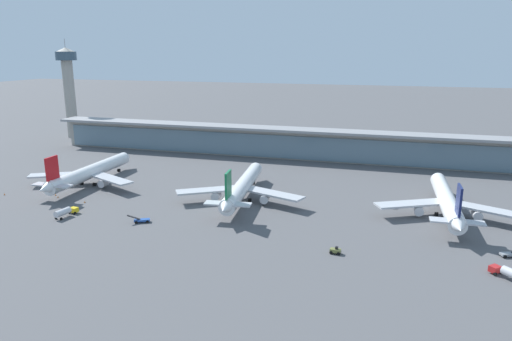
# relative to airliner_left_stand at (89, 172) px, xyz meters

# --- Properties ---
(ground_plane) EXTENTS (1200.00, 1200.00, 0.00)m
(ground_plane) POSITION_rel_airliner_left_stand_xyz_m (65.16, -4.61, -4.99)
(ground_plane) COLOR #515154
(airliner_left_stand) EXTENTS (45.77, 59.44, 15.85)m
(airliner_left_stand) POSITION_rel_airliner_left_stand_xyz_m (0.00, 0.00, 0.00)
(airliner_left_stand) COLOR white
(airliner_left_stand) RESTS_ON ground
(airliner_centre_stand) EXTENTS (45.49, 59.51, 15.85)m
(airliner_centre_stand) POSITION_rel_airliner_left_stand_xyz_m (64.63, -1.88, 0.00)
(airliner_centre_stand) COLOR white
(airliner_centre_stand) RESTS_ON ground
(airliner_right_stand) EXTENTS (45.75, 59.47, 15.85)m
(airliner_right_stand) POSITION_rel_airliner_left_stand_xyz_m (132.73, 1.85, 0.00)
(airliner_right_stand) COLOR white
(airliner_right_stand) RESTS_ON ground
(service_truck_near_nose_grey) EXTENTS (6.86, 3.55, 2.70)m
(service_truck_near_nose_grey) POSITION_rel_airliner_left_stand_xyz_m (146.18, -27.20, -4.18)
(service_truck_near_nose_grey) COLOR gray
(service_truck_near_nose_grey) RESTS_ON ground
(service_truck_under_wing_yellow) EXTENTS (3.40, 8.81, 2.95)m
(service_truck_under_wing_yellow) POSITION_rel_airliner_left_stand_xyz_m (15.62, -34.80, -3.28)
(service_truck_under_wing_yellow) COLOR yellow
(service_truck_under_wing_yellow) RESTS_ON ground
(service_truck_mid_apron_red) EXTENTS (7.68, 7.66, 2.95)m
(service_truck_mid_apron_red) POSITION_rel_airliner_left_stand_xyz_m (143.14, -41.39, -3.28)
(service_truck_mid_apron_red) COLOR #B21E1E
(service_truck_mid_apron_red) RESTS_ON ground
(service_truck_by_tail_olive) EXTENTS (2.98, 1.91, 2.05)m
(service_truck_by_tail_olive) POSITION_rel_airliner_left_stand_xyz_m (102.48, -38.39, -4.12)
(service_truck_by_tail_olive) COLOR olive
(service_truck_by_tail_olive) RESTS_ON ground
(service_truck_on_taxiway_blue) EXTENTS (6.66, 4.33, 2.70)m
(service_truck_on_taxiway_blue) POSITION_rel_airliner_left_stand_xyz_m (41.60, -32.44, -4.18)
(service_truck_on_taxiway_blue) COLOR #234C9E
(service_truck_on_taxiway_blue) RESTS_ON ground
(service_truck_at_far_stand_white) EXTENTS (1.81, 2.92, 2.05)m
(service_truck_at_far_stand_white) POSITION_rel_airliner_left_stand_xyz_m (116.00, 5.16, -4.12)
(service_truck_at_far_stand_white) COLOR silver
(service_truck_at_far_stand_white) RESTS_ON ground
(terminal_building) EXTENTS (253.02, 12.80, 15.20)m
(terminal_building) POSITION_rel_airliner_left_stand_xyz_m (65.16, 68.99, 2.88)
(terminal_building) COLOR #9E998E
(terminal_building) RESTS_ON ground
(control_tower) EXTENTS (12.00, 12.00, 58.59)m
(control_tower) POSITION_rel_airliner_left_stand_xyz_m (-74.50, 87.60, 27.11)
(control_tower) COLOR #9E998E
(control_tower) RESTS_ON ground
(safety_cone_alpha) EXTENTS (0.62, 0.62, 0.70)m
(safety_cone_alpha) POSITION_rel_airliner_left_stand_xyz_m (-0.55, -18.45, -4.67)
(safety_cone_alpha) COLOR orange
(safety_cone_alpha) RESTS_ON ground
(safety_cone_bravo) EXTENTS (0.62, 0.62, 0.70)m
(safety_cone_bravo) POSITION_rel_airliner_left_stand_xyz_m (-2.95, -16.74, -4.67)
(safety_cone_bravo) COLOR orange
(safety_cone_bravo) RESTS_ON ground
(safety_cone_charlie) EXTENTS (0.62, 0.62, 0.70)m
(safety_cone_charlie) POSITION_rel_airliner_left_stand_xyz_m (-21.60, -21.50, -4.67)
(safety_cone_charlie) COLOR orange
(safety_cone_charlie) RESTS_ON ground
(safety_cone_delta) EXTENTS (0.62, 0.62, 0.70)m
(safety_cone_delta) POSITION_rel_airliner_left_stand_xyz_m (12.49, -20.71, -4.67)
(safety_cone_delta) COLOR orange
(safety_cone_delta) RESTS_ON ground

